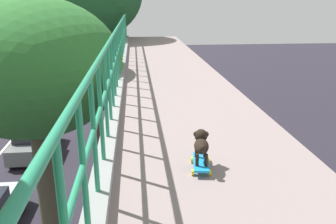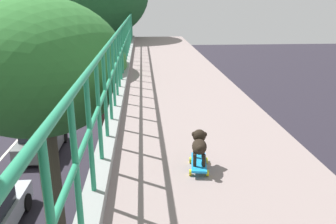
{
  "view_description": "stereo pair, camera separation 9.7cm",
  "coord_description": "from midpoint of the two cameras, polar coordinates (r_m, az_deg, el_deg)",
  "views": [
    {
      "loc": [
        0.11,
        -1.11,
        7.56
      ],
      "look_at": [
        0.52,
        3.18,
        6.15
      ],
      "focal_mm": 36.85,
      "sensor_mm": 36.0,
      "label": 1
    },
    {
      "loc": [
        0.2,
        -1.12,
        7.56
      ],
      "look_at": [
        0.52,
        3.18,
        6.15
      ],
      "focal_mm": 36.85,
      "sensor_mm": 36.0,
      "label": 2
    }
  ],
  "objects": [
    {
      "name": "roadside_tree_mid",
      "position": [
        9.12,
        -20.42,
        6.58
      ],
      "size": [
        4.38,
        4.38,
        7.71
      ],
      "color": "#484432",
      "rests_on": "ground"
    },
    {
      "name": "car_grey_seventh",
      "position": [
        18.95,
        -20.07,
        -4.35
      ],
      "size": [
        1.95,
        3.9,
        1.47
      ],
      "color": "slate",
      "rests_on": "ground"
    },
    {
      "name": "small_dog",
      "position": [
        3.69,
        5.96,
        -5.21
      ],
      "size": [
        0.2,
        0.41,
        0.32
      ],
      "color": "black",
      "rests_on": "toy_skateboard"
    },
    {
      "name": "toy_skateboard",
      "position": [
        3.75,
        5.86,
        -8.42
      ],
      "size": [
        0.25,
        0.47,
        0.09
      ],
      "color": "#1990D9",
      "rests_on": "overpass_deck"
    },
    {
      "name": "city_bus",
      "position": [
        31.19,
        -21.58,
        6.4
      ],
      "size": [
        2.69,
        10.07,
        3.45
      ],
      "color": "navy",
      "rests_on": "ground"
    }
  ]
}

